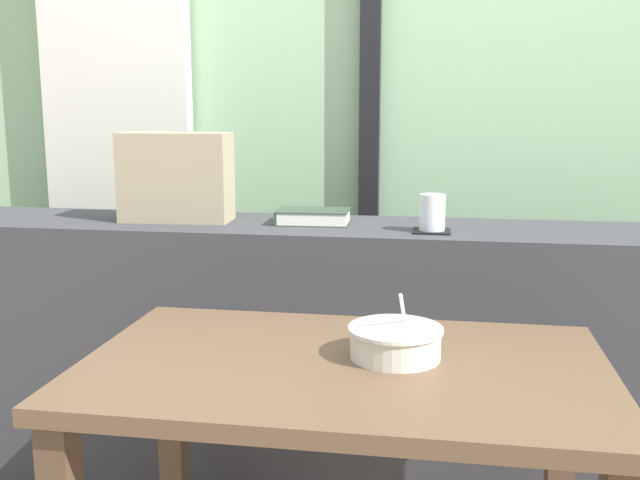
% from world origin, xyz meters
% --- Properties ---
extents(outdoor_backdrop, '(4.80, 0.08, 2.80)m').
position_xyz_m(outdoor_backdrop, '(0.00, 1.17, 1.40)').
color(outdoor_backdrop, '#9EC699').
rests_on(outdoor_backdrop, ground).
extents(curtain_left_panel, '(0.56, 0.06, 2.50)m').
position_xyz_m(curtain_left_panel, '(-0.91, 1.07, 1.25)').
color(curtain_left_panel, silver).
rests_on(curtain_left_panel, ground).
extents(window_divider_post, '(0.07, 0.05, 2.60)m').
position_xyz_m(window_divider_post, '(0.02, 1.10, 1.30)').
color(window_divider_post, black).
rests_on(window_divider_post, ground).
extents(dark_console_ledge, '(2.80, 0.39, 0.86)m').
position_xyz_m(dark_console_ledge, '(0.00, 0.55, 0.43)').
color(dark_console_ledge, '#38383D').
rests_on(dark_console_ledge, ground).
extents(breakfast_table, '(1.05, 0.64, 0.69)m').
position_xyz_m(breakfast_table, '(0.09, -0.11, 0.57)').
color(breakfast_table, brown).
rests_on(breakfast_table, ground).
extents(coaster_square, '(0.10, 0.10, 0.00)m').
position_xyz_m(coaster_square, '(0.25, 0.48, 0.86)').
color(coaster_square, black).
rests_on(coaster_square, dark_console_ledge).
extents(juice_glass, '(0.07, 0.07, 0.10)m').
position_xyz_m(juice_glass, '(0.25, 0.48, 0.91)').
color(juice_glass, white).
rests_on(juice_glass, coaster_square).
extents(closed_book, '(0.21, 0.15, 0.04)m').
position_xyz_m(closed_book, '(-0.09, 0.57, 0.88)').
color(closed_book, '#334233').
rests_on(closed_book, dark_console_ledge).
extents(throw_pillow, '(0.33, 0.16, 0.26)m').
position_xyz_m(throw_pillow, '(-0.50, 0.55, 0.99)').
color(throw_pillow, tan).
rests_on(throw_pillow, dark_console_ledge).
extents(soup_bowl, '(0.19, 0.19, 0.14)m').
position_xyz_m(soup_bowl, '(0.19, -0.07, 0.72)').
color(soup_bowl, silver).
rests_on(soup_bowl, breakfast_table).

